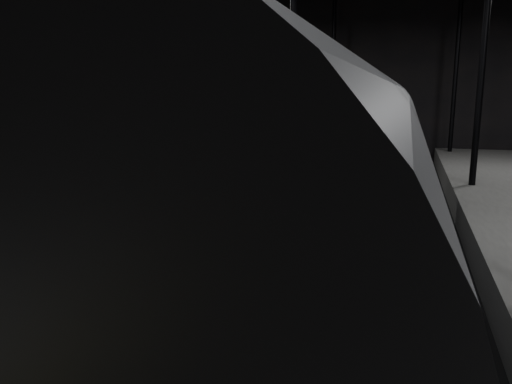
% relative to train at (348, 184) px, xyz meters
% --- Properties ---
extents(ground, '(44.00, 44.00, 0.00)m').
position_rel_train_xyz_m(ground, '(0.00, 3.43, -2.86)').
color(ground, black).
rests_on(ground, ground).
extents(platform_left, '(9.00, 43.80, 1.00)m').
position_rel_train_xyz_m(platform_left, '(-7.50, 3.43, -2.36)').
color(platform_left, '#51514E').
rests_on(platform_left, ground).
extents(tactile_strip, '(0.50, 43.80, 0.01)m').
position_rel_train_xyz_m(tactile_strip, '(-3.25, 3.43, -1.86)').
color(tactile_strip, olive).
rests_on(tactile_strip, platform_left).
extents(track, '(2.40, 43.00, 0.24)m').
position_rel_train_xyz_m(track, '(0.00, 3.43, -2.79)').
color(track, '#3F3328').
rests_on(track, ground).
extents(train, '(2.88, 19.20, 5.13)m').
position_rel_train_xyz_m(train, '(0.00, 0.00, 0.00)').
color(train, '#A7A9AF').
rests_on(train, ground).
extents(woman, '(0.65, 0.55, 1.52)m').
position_rel_train_xyz_m(woman, '(-6.30, 2.90, -1.10)').
color(woman, tan).
rests_on(woman, platform_left).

